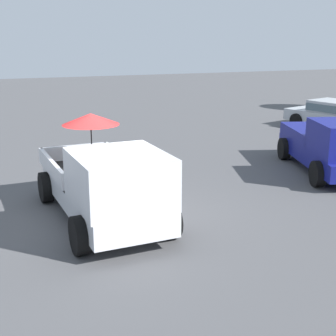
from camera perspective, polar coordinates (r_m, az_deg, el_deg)
ground_plane at (r=12.01m, az=-7.61°, el=-5.73°), size 80.00×80.00×0.00m
pickup_truck_main at (r=11.30m, az=-7.13°, el=-1.74°), size 5.16×2.51×2.36m
pickup_truck_far at (r=16.29m, az=18.41°, el=2.44°), size 5.11×3.18×1.80m
parked_sedan_far at (r=23.84m, az=18.62°, el=5.96°), size 4.62×2.90×1.33m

